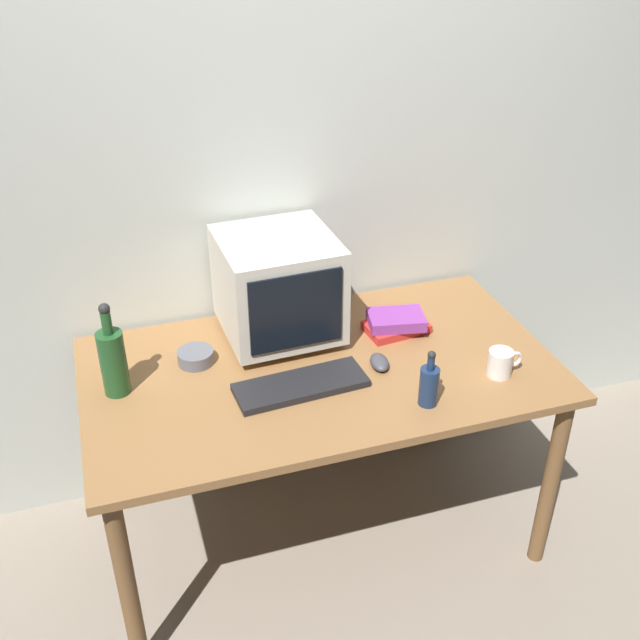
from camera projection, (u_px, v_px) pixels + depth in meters
name	position (u px, v px, depth m)	size (l,w,h in m)	color
ground_plane	(320.00, 529.00, 2.89)	(6.00, 6.00, 0.00)	gray
back_wall	(277.00, 175.00, 2.63)	(4.00, 0.08, 2.50)	beige
desk	(320.00, 387.00, 2.54)	(1.55, 0.85, 0.76)	olive
crt_monitor	(278.00, 287.00, 2.56)	(0.40, 0.40, 0.37)	beige
keyboard	(301.00, 385.00, 2.38)	(0.42, 0.15, 0.02)	black
computer_mouse	(379.00, 362.00, 2.48)	(0.06, 0.10, 0.04)	#3F3F47
bottle_tall	(113.00, 360.00, 2.31)	(0.08, 0.08, 0.32)	#1E4C23
bottle_short	(429.00, 384.00, 2.29)	(0.06, 0.06, 0.19)	navy
book_stack	(396.00, 323.00, 2.66)	(0.23, 0.17, 0.07)	red
mug	(501.00, 363.00, 2.43)	(0.12, 0.08, 0.09)	white
cd_spindle	(196.00, 357.00, 2.50)	(0.12, 0.12, 0.04)	#595B66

